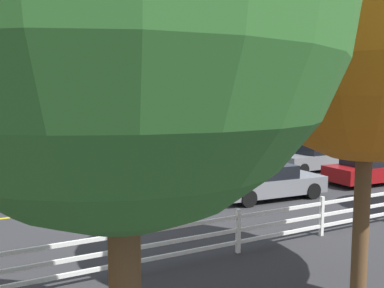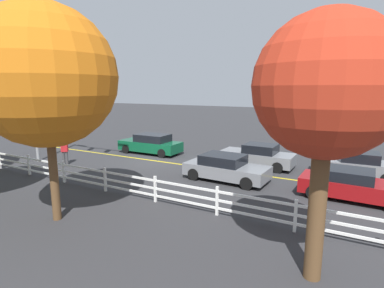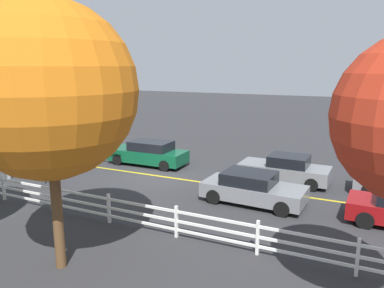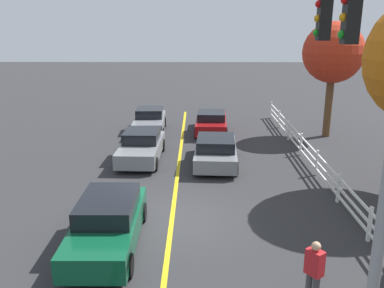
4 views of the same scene
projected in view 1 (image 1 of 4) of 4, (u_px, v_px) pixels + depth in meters
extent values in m
plane|color=#2D2D30|center=(111.00, 205.00, 15.31)|extent=(120.00, 120.00, 0.00)
cube|color=gold|center=(204.00, 194.00, 17.14)|extent=(28.00, 0.16, 0.01)
sphere|color=#148C19|center=(41.00, 5.00, 10.16)|extent=(0.17, 0.17, 0.17)
cube|color=maroon|center=(371.00, 172.00, 19.18)|extent=(4.48, 2.00, 0.66)
cube|color=black|center=(368.00, 160.00, 19.03)|extent=(2.01, 1.71, 0.46)
cylinder|color=black|center=(379.00, 171.00, 20.59)|extent=(0.65, 0.25, 0.64)
cylinder|color=black|center=(333.00, 176.00, 19.34)|extent=(0.65, 0.25, 0.64)
cylinder|color=black|center=(361.00, 183.00, 17.82)|extent=(0.65, 0.25, 0.64)
cube|color=slate|center=(231.00, 169.00, 19.86)|extent=(4.53, 1.96, 0.68)
cube|color=black|center=(235.00, 156.00, 19.89)|extent=(1.96, 1.70, 0.53)
cylinder|color=black|center=(212.00, 180.00, 18.46)|extent=(0.65, 0.24, 0.64)
cylinder|color=black|center=(195.00, 174.00, 19.99)|extent=(0.65, 0.24, 0.64)
cylinder|color=black|center=(267.00, 174.00, 19.78)|extent=(0.65, 0.24, 0.64)
cylinder|color=black|center=(248.00, 169.00, 21.31)|extent=(0.65, 0.24, 0.64)
cube|color=#0C4C2D|center=(56.00, 185.00, 16.08)|extent=(4.75, 1.85, 0.71)
cube|color=black|center=(61.00, 169.00, 16.12)|extent=(2.44, 1.65, 0.54)
cylinder|color=black|center=(13.00, 201.00, 14.62)|extent=(0.64, 0.23, 0.64)
cylinder|color=black|center=(9.00, 192.00, 16.10)|extent=(0.64, 0.23, 0.64)
cylinder|color=black|center=(102.00, 192.00, 16.12)|extent=(0.64, 0.23, 0.64)
cylinder|color=black|center=(91.00, 184.00, 17.60)|extent=(0.64, 0.23, 0.64)
cube|color=slate|center=(312.00, 160.00, 22.50)|extent=(4.32, 1.88, 0.72)
cube|color=black|center=(316.00, 149.00, 22.53)|extent=(1.87, 1.63, 0.52)
cylinder|color=black|center=(303.00, 170.00, 21.11)|extent=(0.65, 0.24, 0.64)
cylinder|color=black|center=(282.00, 165.00, 22.53)|extent=(0.65, 0.24, 0.64)
cylinder|color=black|center=(343.00, 165.00, 22.52)|extent=(0.65, 0.24, 0.64)
cylinder|color=black|center=(320.00, 161.00, 23.94)|extent=(0.65, 0.24, 0.64)
cube|color=slate|center=(268.00, 184.00, 16.43)|extent=(4.48, 2.14, 0.64)
cube|color=black|center=(264.00, 171.00, 16.28)|extent=(2.26, 1.83, 0.51)
cylinder|color=black|center=(285.00, 182.00, 17.88)|extent=(0.65, 0.25, 0.64)
cylinder|color=black|center=(313.00, 191.00, 16.26)|extent=(0.65, 0.25, 0.64)
cylinder|color=black|center=(225.00, 189.00, 16.65)|extent=(0.65, 0.25, 0.64)
cylinder|color=black|center=(248.00, 198.00, 15.03)|extent=(0.65, 0.25, 0.64)
cube|color=white|center=(322.00, 216.00, 11.88)|extent=(0.10, 0.10, 1.15)
cube|color=white|center=(238.00, 231.00, 10.56)|extent=(0.10, 0.10, 1.15)
cube|color=white|center=(131.00, 250.00, 9.23)|extent=(0.10, 0.10, 1.15)
cube|color=white|center=(283.00, 210.00, 11.18)|extent=(26.00, 0.06, 0.09)
cube|color=white|center=(282.00, 222.00, 11.22)|extent=(26.00, 0.06, 0.09)
cube|color=white|center=(282.00, 234.00, 11.25)|extent=(26.00, 0.06, 0.09)
sphere|color=#2D6628|center=(120.00, 5.00, 3.93)|extent=(4.35, 4.35, 4.35)
cylinder|color=brown|center=(361.00, 217.00, 7.93)|extent=(0.30, 0.30, 3.38)
sphere|color=#C66614|center=(370.00, 29.00, 7.54)|extent=(4.92, 4.92, 4.92)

